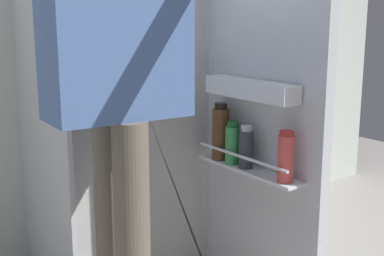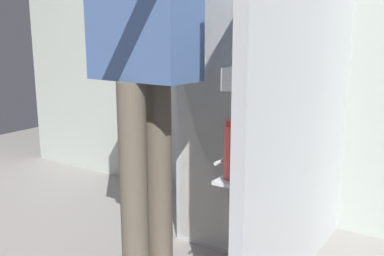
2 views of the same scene
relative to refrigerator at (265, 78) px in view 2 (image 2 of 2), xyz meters
name	(u,v)px [view 2 (image 2 of 2)]	position (x,y,z in m)	size (l,w,h in m)	color
refrigerator	(265,78)	(0.00, 0.00, 0.00)	(0.71, 1.25, 1.68)	silver
person	(145,34)	(-0.29, -0.55, 0.21)	(0.56, 0.80, 1.73)	#665B4C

